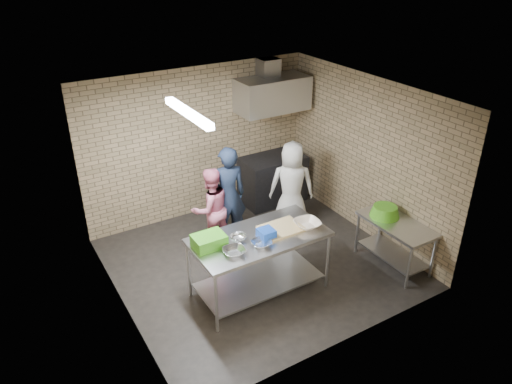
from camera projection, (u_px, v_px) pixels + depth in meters
floor at (257, 263)px, 7.70m from camera, size 4.20×4.20×0.00m
ceiling at (257, 96)px, 6.45m from camera, size 4.20×4.20×0.00m
back_wall at (198, 143)px, 8.59m from camera, size 4.20×0.06×2.70m
front_wall at (348, 255)px, 5.56m from camera, size 4.20×0.06×2.70m
left_wall at (114, 226)px, 6.11m from camera, size 0.06×4.00×2.70m
right_wall at (366, 157)px, 8.04m from camera, size 0.06×4.00×2.70m
prep_table at (259, 264)px, 6.88m from camera, size 1.89×0.94×0.94m
side_counter at (394, 244)px, 7.52m from camera, size 0.60×1.20×0.75m
stove at (273, 179)px, 9.36m from camera, size 1.20×0.70×0.90m
range_hood at (273, 94)px, 8.64m from camera, size 1.30×0.60×0.60m
hood_duct at (268, 67)px, 8.55m from camera, size 0.35×0.30×0.30m
wall_shelf at (281, 99)px, 9.00m from camera, size 0.80×0.20×0.04m
fluorescent_fixture at (188, 113)px, 6.02m from camera, size 0.10×1.25×0.08m
green_crate at (209, 241)px, 6.40m from camera, size 0.42×0.31×0.17m
blue_tub at (266, 234)px, 6.58m from camera, size 0.21×0.21×0.14m
cutting_board at (281, 228)px, 6.80m from camera, size 0.58×0.44×0.03m
mixing_bowl_a at (234, 251)px, 6.27m from camera, size 0.32×0.32×0.07m
mixing_bowl_b at (238, 238)px, 6.55m from camera, size 0.24×0.24×0.07m
mixing_bowl_c at (261, 243)px, 6.44m from camera, size 0.29×0.29×0.07m
ceramic_bowl at (307, 224)px, 6.85m from camera, size 0.39×0.39×0.09m
green_basin at (385, 211)px, 7.48m from camera, size 0.46×0.46×0.17m
bottle_red at (269, 95)px, 8.84m from camera, size 0.07×0.07×0.18m
bottle_green at (287, 93)px, 9.03m from camera, size 0.06×0.06×0.15m
man_navy at (228, 196)px, 7.90m from camera, size 0.68×0.50×1.70m
woman_pink at (211, 209)px, 7.83m from camera, size 0.71×0.57×1.40m
woman_white at (292, 186)px, 8.37m from camera, size 0.91×0.83×1.57m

